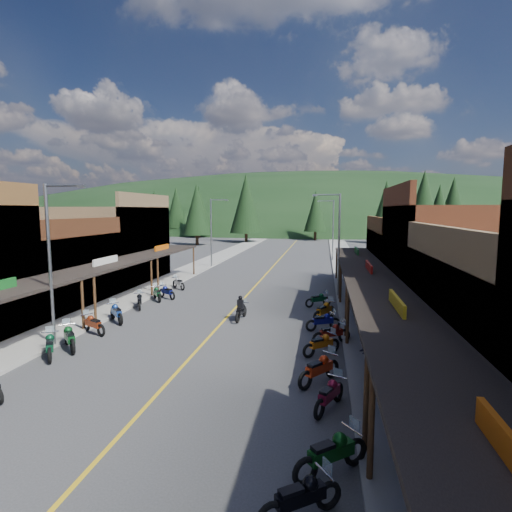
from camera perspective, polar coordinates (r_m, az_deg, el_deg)
The scene contains 44 objects.
ground at distance 24.86m, azimuth -4.62°, elevation -9.20°, with size 220.00×220.00×0.00m, color #38383A.
centerline at distance 44.09m, azimuth 1.82°, elevation -2.19°, with size 0.15×90.00×0.01m, color gold.
sidewalk_west at distance 46.07m, azimuth -8.96°, elevation -1.80°, with size 3.40×94.00×0.15m, color gray.
sidewalk_east at distance 43.76m, azimuth 13.19°, elevation -2.34°, with size 3.40×94.00×0.15m, color gray.
shop_west_2 at distance 32.01m, azimuth -28.45°, elevation -1.78°, with size 10.90×9.00×6.20m.
shop_west_3 at distance 39.85m, azimuth -20.05°, elevation 1.56°, with size 10.90×10.20×8.20m.
shop_east_2 at distance 26.26m, azimuth 26.95°, elevation -1.21°, with size 10.90×9.00×8.20m.
shop_east_3 at distance 35.58m, azimuth 22.28°, elevation -0.70°, with size 10.90×10.20×6.20m.
streetlight_0 at distance 21.60m, azimuth -27.10°, elevation -0.25°, with size 2.16×0.18×8.00m.
streetlight_1 at distance 47.03m, azimuth -6.26°, elevation 3.79°, with size 2.16×0.18×8.00m.
streetlight_2 at distance 31.26m, azimuth 11.50°, elevation 2.26°, with size 2.16×0.18×8.00m.
streetlight_3 at distance 53.21m, azimuth 10.79°, elevation 4.04°, with size 2.16×0.18×8.00m.
ridge_hill at distance 158.41m, azimuth 7.57°, elevation 4.14°, with size 310.00×140.00×60.00m, color black.
pine_0 at distance 96.77m, azimuth -18.75°, elevation 6.13°, with size 5.04×5.04×11.00m.
pine_1 at distance 97.86m, azimuth -8.17°, elevation 6.86°, with size 5.88×5.88×12.50m.
pine_2 at distance 82.72m, azimuth -1.43°, elevation 7.49°, with size 6.72×6.72×14.00m.
pine_3 at distance 89.18m, azimuth 8.51°, elevation 6.39°, with size 5.04×5.04×11.00m.
pine_4 at distance 84.02m, azimuth 18.08°, elevation 6.64°, with size 5.88×5.88×12.50m.
pine_5 at distance 99.20m, azimuth 26.32°, elevation 6.67°, with size 6.72×6.72×14.00m.
pine_7 at distance 106.18m, azimuth -11.31°, elevation 6.77°, with size 5.88×5.88×12.50m.
pine_8 at distance 69.08m, azimuth -14.24°, elevation 5.79°, with size 4.48×4.48×10.00m.
pine_9 at distance 70.50m, azimuth 24.67°, elevation 5.73°, with size 4.93×4.93×10.80m.
pine_10 at distance 76.98m, azimuth -8.48°, elevation 6.59°, with size 5.38×5.38×11.60m.
pine_11 at distance 62.74m, azimuth 22.79°, elevation 6.51°, with size 5.82×5.82×12.40m.
bike_west_4 at distance 20.99m, azimuth -27.36°, elevation -11.15°, with size 0.74×2.21×1.26m, color #0E4829, non-canonical shape.
bike_west_5 at distance 21.70m, azimuth -25.11°, elevation -10.35°, with size 0.78×2.34×1.34m, color #0E481C, non-canonical shape.
bike_west_6 at distance 23.81m, azimuth -22.24°, elevation -8.88°, with size 0.71×2.13×1.22m, color maroon, non-canonical shape.
bike_west_7 at distance 25.71m, azimuth -19.33°, elevation -7.53°, with size 0.76×2.27×1.30m, color navy, non-canonical shape.
bike_west_8 at distance 28.75m, azimuth -16.31°, elevation -6.07°, with size 0.68×2.04×1.16m, color black, non-canonical shape.
bike_west_9 at distance 30.83m, azimuth -13.95°, elevation -5.13°, with size 0.69×2.07×1.18m, color #0B3A1C, non-canonical shape.
bike_west_10 at distance 31.30m, azimuth -12.62°, elevation -4.92°, with size 0.68×2.05×1.17m, color navy, non-canonical shape.
bike_west_11 at distance 34.82m, azimuth -11.01°, elevation -3.73°, with size 0.68×2.03×1.16m, color gray, non-canonical shape.
bike_east_1 at distance 10.18m, azimuth 6.41°, elevation -30.86°, with size 0.69×2.06×1.18m, color black, non-canonical shape.
bike_east_2 at distance 11.48m, azimuth 10.72°, elevation -25.73°, with size 0.77×2.30×1.31m, color #0D4213, non-canonical shape.
bike_east_3 at distance 14.48m, azimuth 10.44°, elevation -18.73°, with size 0.70×2.11×1.20m, color maroon, non-canonical shape.
bike_east_4 at distance 16.31m, azimuth 9.03°, elevation -15.48°, with size 0.77×2.31×1.32m, color red, non-canonical shape.
bike_east_5 at distance 19.29m, azimuth 9.35°, elevation -12.16°, with size 0.69×2.06×1.18m, color #C7600E, non-canonical shape.
bike_east_6 at distance 20.90m, azimuth 10.73°, elevation -10.66°, with size 0.70×2.11×1.21m, color maroon, non-canonical shape.
bike_east_7 at distance 23.02m, azimuth 9.57°, elevation -9.06°, with size 0.68×2.04×1.16m, color navy, non-canonical shape.
bike_east_8 at distance 25.03m, azimuth 9.71°, elevation -7.59°, with size 0.78×2.33×1.33m, color #B1640C, non-canonical shape.
bike_east_9 at distance 28.41m, azimuth 8.89°, elevation -6.06°, with size 0.66×1.99×1.14m, color #0C3E1F, non-canonical shape.
rider_on_bike at distance 24.77m, azimuth -2.16°, elevation -7.71°, with size 0.86×2.14×1.60m.
pedestrian_east_a at distance 19.49m, azimuth 15.18°, elevation -10.58°, with size 0.68×0.45×1.87m, color #272132.
pedestrian_east_b at distance 38.63m, azimuth 12.64°, elevation -2.09°, with size 0.84×0.48×1.73m, color brown.
Camera 1 is at (5.97, -23.15, 6.78)m, focal length 28.00 mm.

